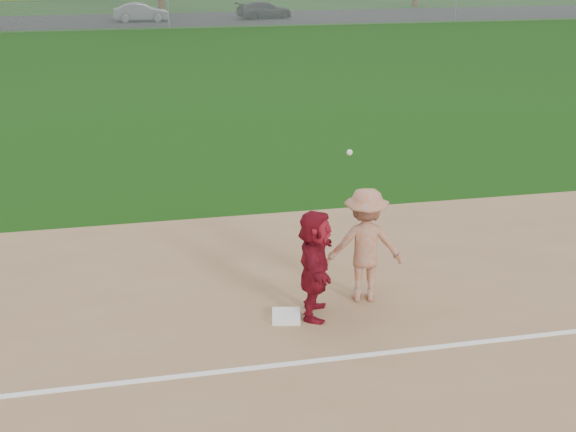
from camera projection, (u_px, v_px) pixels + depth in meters
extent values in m
plane|color=#123B0B|center=(308.00, 333.00, 10.72)|extent=(160.00, 160.00, 0.00)
cube|color=white|center=(322.00, 360.00, 9.98)|extent=(60.00, 0.10, 0.01)
cube|color=black|center=(165.00, 19.00, 52.77)|extent=(120.00, 10.00, 0.01)
cube|color=white|center=(286.00, 316.00, 11.05)|extent=(0.50, 0.50, 0.10)
imported|color=maroon|center=(315.00, 264.00, 10.90)|extent=(0.91, 1.68, 1.73)
imported|color=#525459|center=(141.00, 12.00, 51.21)|extent=(3.90, 1.45, 1.27)
imported|color=black|center=(264.00, 10.00, 53.16)|extent=(4.47, 2.65, 1.21)
imported|color=#939395|center=(365.00, 245.00, 11.38)|extent=(1.31, 0.90, 1.87)
sphere|color=white|center=(350.00, 152.00, 10.48)|extent=(0.09, 0.09, 0.09)
plane|color=#999EA0|center=(168.00, 13.00, 46.93)|extent=(110.00, 0.00, 110.00)
cylinder|color=gray|center=(168.00, 13.00, 46.93)|extent=(0.08, 0.08, 2.00)
cylinder|color=gray|center=(455.00, 8.00, 50.71)|extent=(0.08, 0.08, 2.00)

